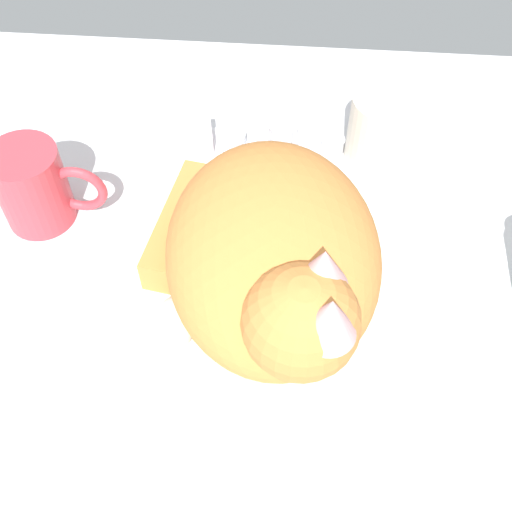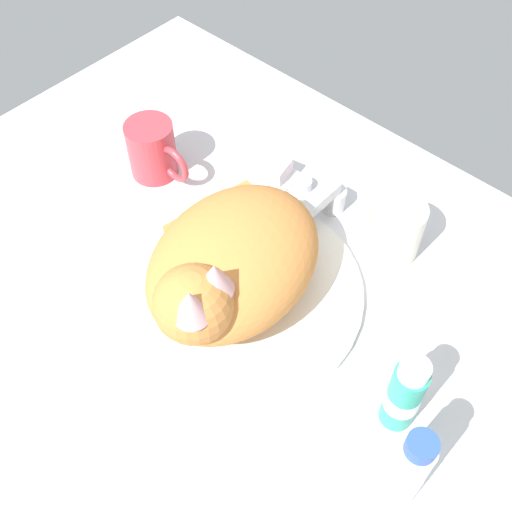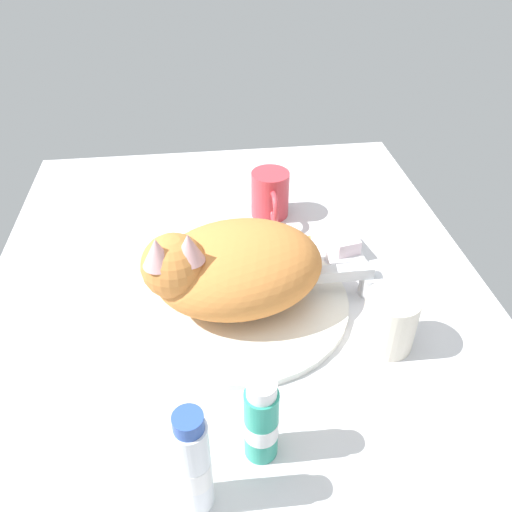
{
  "view_description": "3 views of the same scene",
  "coord_description": "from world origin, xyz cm",
  "px_view_note": "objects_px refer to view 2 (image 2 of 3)",
  "views": [
    {
      "loc": [
        1.3,
        -35.62,
        54.05
      ],
      "look_at": [
        -1.48,
        -0.61,
        7.21
      ],
      "focal_mm": 45.55,
      "sensor_mm": 36.0,
      "label": 1
    },
    {
      "loc": [
        34.15,
        -33.43,
        70.02
      ],
      "look_at": [
        0.46,
        3.6,
        5.26
      ],
      "focal_mm": 43.92,
      "sensor_mm": 36.0,
      "label": 2
    },
    {
      "loc": [
        60.41,
        -4.85,
        56.02
      ],
      "look_at": [
        -2.21,
        2.88,
        7.61
      ],
      "focal_mm": 36.16,
      "sensor_mm": 36.0,
      "label": 3
    }
  ],
  "objects_px": {
    "faucet": "(327,202)",
    "coffee_mug": "(153,150)",
    "toothpaste_bottle": "(402,398)",
    "cat": "(228,265)",
    "rinse_cup": "(395,230)",
    "mouthwash_bottle": "(407,473)",
    "soap_bar": "(269,166)"
  },
  "relations": [
    {
      "from": "faucet",
      "to": "mouthwash_bottle",
      "type": "xyz_separation_m",
      "value": [
        0.31,
        -0.27,
        0.05
      ]
    },
    {
      "from": "coffee_mug",
      "to": "rinse_cup",
      "type": "bearing_deg",
      "value": 18.02
    },
    {
      "from": "rinse_cup",
      "to": "mouthwash_bottle",
      "type": "height_order",
      "value": "mouthwash_bottle"
    },
    {
      "from": "faucet",
      "to": "cat",
      "type": "relative_size",
      "value": 0.5
    },
    {
      "from": "soap_bar",
      "to": "mouthwash_bottle",
      "type": "xyz_separation_m",
      "value": [
        0.42,
        -0.27,
        0.05
      ]
    },
    {
      "from": "cat",
      "to": "toothpaste_bottle",
      "type": "relative_size",
      "value": 2.32
    },
    {
      "from": "coffee_mug",
      "to": "toothpaste_bottle",
      "type": "height_order",
      "value": "toothpaste_bottle"
    },
    {
      "from": "coffee_mug",
      "to": "rinse_cup",
      "type": "xyz_separation_m",
      "value": [
        0.36,
        0.12,
        -0.0
      ]
    },
    {
      "from": "cat",
      "to": "toothpaste_bottle",
      "type": "height_order",
      "value": "cat"
    },
    {
      "from": "faucet",
      "to": "toothpaste_bottle",
      "type": "xyz_separation_m",
      "value": [
        0.26,
        -0.2,
        0.03
      ]
    },
    {
      "from": "faucet",
      "to": "rinse_cup",
      "type": "bearing_deg",
      "value": 3.96
    },
    {
      "from": "coffee_mug",
      "to": "soap_bar",
      "type": "height_order",
      "value": "coffee_mug"
    },
    {
      "from": "cat",
      "to": "mouthwash_bottle",
      "type": "height_order",
      "value": "cat"
    },
    {
      "from": "rinse_cup",
      "to": "coffee_mug",
      "type": "bearing_deg",
      "value": -161.98
    },
    {
      "from": "cat",
      "to": "rinse_cup",
      "type": "bearing_deg",
      "value": 63.23
    },
    {
      "from": "faucet",
      "to": "coffee_mug",
      "type": "bearing_deg",
      "value": -156.39
    },
    {
      "from": "toothpaste_bottle",
      "to": "mouthwash_bottle",
      "type": "xyz_separation_m",
      "value": [
        0.05,
        -0.07,
        0.01
      ]
    },
    {
      "from": "cat",
      "to": "rinse_cup",
      "type": "relative_size",
      "value": 3.26
    },
    {
      "from": "cat",
      "to": "soap_bar",
      "type": "distance_m",
      "value": 0.24
    },
    {
      "from": "soap_bar",
      "to": "cat",
      "type": "bearing_deg",
      "value": -61.06
    },
    {
      "from": "rinse_cup",
      "to": "soap_bar",
      "type": "bearing_deg",
      "value": -177.87
    },
    {
      "from": "faucet",
      "to": "cat",
      "type": "distance_m",
      "value": 0.21
    },
    {
      "from": "rinse_cup",
      "to": "toothpaste_bottle",
      "type": "distance_m",
      "value": 0.26
    },
    {
      "from": "soap_bar",
      "to": "mouthwash_bottle",
      "type": "bearing_deg",
      "value": -32.54
    },
    {
      "from": "faucet",
      "to": "toothpaste_bottle",
      "type": "bearing_deg",
      "value": -37.65
    },
    {
      "from": "coffee_mug",
      "to": "mouthwash_bottle",
      "type": "relative_size",
      "value": 0.76
    },
    {
      "from": "toothpaste_bottle",
      "to": "mouthwash_bottle",
      "type": "distance_m",
      "value": 0.09
    },
    {
      "from": "cat",
      "to": "soap_bar",
      "type": "height_order",
      "value": "cat"
    },
    {
      "from": "mouthwash_bottle",
      "to": "soap_bar",
      "type": "bearing_deg",
      "value": 147.46
    },
    {
      "from": "soap_bar",
      "to": "toothpaste_bottle",
      "type": "height_order",
      "value": "toothpaste_bottle"
    },
    {
      "from": "rinse_cup",
      "to": "toothpaste_bottle",
      "type": "height_order",
      "value": "toothpaste_bottle"
    },
    {
      "from": "cat",
      "to": "toothpaste_bottle",
      "type": "xyz_separation_m",
      "value": [
        0.26,
        0.01,
        -0.02
      ]
    }
  ]
}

